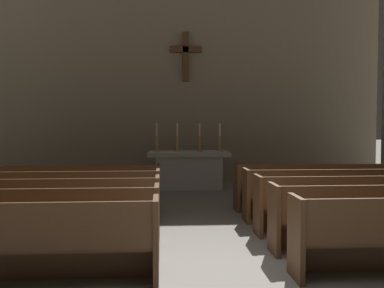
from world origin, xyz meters
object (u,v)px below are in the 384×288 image
(altar, at_px, (188,169))
(candlestick_inner_left, at_px, (177,142))
(candlestick_inner_right, at_px, (200,142))
(pew_left_row_3, at_px, (35,208))
(pew_left_row_4, at_px, (51,198))
(pew_right_row_5, at_px, (326,186))
(candlestick_outer_left, at_px, (157,142))
(candlestick_outer_right, at_px, (220,142))
(pew_right_row_3, at_px, (372,204))
(pew_left_row_5, at_px, (64,189))
(pew_right_row_4, at_px, (347,194))
(pew_left_row_2, at_px, (14,223))

(altar, height_order, candlestick_inner_left, candlestick_inner_left)
(candlestick_inner_left, bearing_deg, candlestick_inner_right, 0.00)
(pew_left_row_3, bearing_deg, candlestick_inner_right, 59.60)
(pew_left_row_4, distance_m, pew_right_row_5, 5.35)
(pew_left_row_4, distance_m, candlestick_outer_left, 4.47)
(pew_left_row_4, height_order, candlestick_outer_right, candlestick_outer_right)
(pew_right_row_3, bearing_deg, altar, 117.78)
(pew_right_row_3, distance_m, candlestick_outer_left, 6.14)
(pew_right_row_3, bearing_deg, candlestick_inner_right, 115.02)
(pew_left_row_5, distance_m, pew_right_row_4, 5.35)
(pew_left_row_2, height_order, pew_right_row_3, same)
(pew_left_row_5, bearing_deg, pew_left_row_4, -90.00)
(pew_left_row_3, distance_m, altar, 5.65)
(candlestick_inner_left, bearing_deg, altar, 0.00)
(pew_left_row_2, bearing_deg, pew_left_row_5, 90.00)
(pew_right_row_3, xyz_separation_m, candlestick_outer_right, (-1.78, 5.00, 0.78))
(pew_left_row_2, xyz_separation_m, candlestick_outer_right, (3.48, 5.97, 0.78))
(pew_right_row_5, height_order, candlestick_outer_left, candlestick_outer_left)
(candlestick_inner_left, bearing_deg, candlestick_outer_left, 180.00)
(candlestick_outer_left, bearing_deg, pew_left_row_3, -109.63)
(pew_left_row_5, height_order, pew_right_row_3, same)
(pew_left_row_5, relative_size, candlestick_outer_right, 4.98)
(pew_right_row_4, height_order, candlestick_outer_left, candlestick_outer_left)
(candlestick_outer_right, bearing_deg, altar, 180.00)
(pew_left_row_4, bearing_deg, pew_right_row_4, 0.00)
(pew_left_row_5, xyz_separation_m, altar, (2.63, 3.06, 0.06))
(pew_left_row_5, bearing_deg, candlestick_inner_left, 52.68)
(pew_right_row_3, height_order, pew_right_row_4, same)
(altar, bearing_deg, pew_right_row_3, -62.22)
(pew_left_row_2, bearing_deg, altar, 66.19)
(pew_right_row_4, height_order, altar, altar)
(pew_right_row_3, bearing_deg, candlestick_inner_left, 120.40)
(candlestick_outer_right, bearing_deg, pew_right_row_4, -66.13)
(candlestick_inner_right, bearing_deg, pew_left_row_3, -120.40)
(pew_right_row_4, distance_m, pew_right_row_5, 0.97)
(pew_left_row_2, xyz_separation_m, pew_left_row_5, (0.00, 2.91, 0.00))
(pew_left_row_2, height_order, pew_left_row_4, same)
(pew_right_row_5, bearing_deg, pew_right_row_3, -90.00)
(pew_right_row_4, relative_size, candlestick_outer_right, 4.98)
(pew_right_row_5, height_order, candlestick_inner_left, candlestick_inner_left)
(pew_left_row_3, height_order, pew_right_row_4, same)
(pew_left_row_3, relative_size, candlestick_outer_left, 4.98)
(pew_right_row_5, relative_size, candlestick_inner_right, 4.98)
(pew_right_row_5, xyz_separation_m, candlestick_outer_right, (-1.78, 3.06, 0.78))
(pew_left_row_5, bearing_deg, pew_right_row_3, -20.21)
(pew_left_row_5, xyz_separation_m, candlestick_outer_left, (1.78, 3.06, 0.78))
(pew_right_row_5, distance_m, candlestick_outer_right, 3.63)
(pew_right_row_5, relative_size, candlestick_outer_left, 4.98)
(pew_right_row_3, relative_size, candlestick_outer_right, 4.98)
(pew_left_row_4, relative_size, pew_right_row_5, 1.00)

